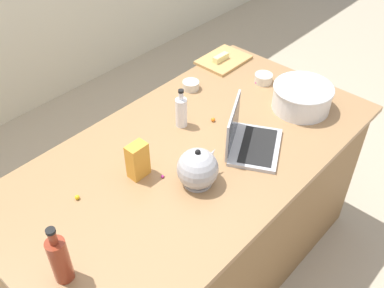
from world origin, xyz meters
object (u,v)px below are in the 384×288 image
at_px(ramekin_small, 263,78).
at_px(ramekin_medium, 191,85).
at_px(mixing_bowl_large, 302,97).
at_px(candy_bag, 138,160).
at_px(bottle_soy, 60,259).
at_px(kettle, 198,169).
at_px(laptop, 248,140).
at_px(butter_stick_left, 221,58).
at_px(bottle_vinegar, 181,111).
at_px(cutting_board, 223,60).

bearing_deg(ramekin_small, ramekin_medium, 141.56).
height_order(mixing_bowl_large, candy_bag, candy_bag).
relative_size(ramekin_small, candy_bag, 0.60).
relative_size(bottle_soy, kettle, 1.23).
relative_size(bottle_soy, ramekin_small, 2.58).
xyz_separation_m(laptop, candy_bag, (-0.47, 0.24, 0.04)).
bearing_deg(butter_stick_left, laptop, -131.21).
bearing_deg(ramekin_small, bottle_vinegar, 173.01).
relative_size(laptop, bottle_soy, 1.44).
height_order(cutting_board, candy_bag, candy_bag).
xyz_separation_m(kettle, ramekin_small, (0.85, 0.25, -0.05)).
height_order(ramekin_medium, candy_bag, candy_bag).
height_order(bottle_vinegar, candy_bag, bottle_vinegar).
bearing_deg(bottle_vinegar, cutting_board, 21.04).
bearing_deg(bottle_vinegar, butter_stick_left, 21.91).
height_order(laptop, mixing_bowl_large, laptop).
bearing_deg(kettle, candy_bag, 122.10).
height_order(laptop, cutting_board, laptop).
distance_m(kettle, ramekin_medium, 0.73).
height_order(bottle_vinegar, cutting_board, bottle_vinegar).
height_order(butter_stick_left, ramekin_medium, butter_stick_left).
distance_m(mixing_bowl_large, bottle_soy, 1.44).
xyz_separation_m(laptop, butter_stick_left, (0.52, 0.59, -0.01)).
xyz_separation_m(bottle_vinegar, bottle_soy, (-0.91, -0.29, 0.02)).
bearing_deg(ramekin_small, laptop, -151.89).
distance_m(cutting_board, butter_stick_left, 0.04).
xyz_separation_m(bottle_vinegar, ramekin_small, (0.60, -0.07, -0.06)).
distance_m(laptop, mixing_bowl_large, 0.44).
bearing_deg(mixing_bowl_large, bottle_soy, 177.11).
bearing_deg(mixing_bowl_large, ramekin_small, 75.56).
relative_size(bottle_soy, cutting_board, 0.88).
bearing_deg(ramekin_small, butter_stick_left, 89.46).
xyz_separation_m(bottle_soy, ramekin_small, (1.51, 0.22, -0.08)).
relative_size(kettle, ramekin_medium, 2.29).
height_order(mixing_bowl_large, kettle, kettle).
height_order(laptop, candy_bag, laptop).
relative_size(laptop, bottle_vinegar, 1.80).
bearing_deg(cutting_board, ramekin_medium, -171.02).
xyz_separation_m(mixing_bowl_large, ramekin_small, (0.07, 0.29, -0.05)).
height_order(bottle_vinegar, ramekin_medium, bottle_vinegar).
xyz_separation_m(mixing_bowl_large, candy_bag, (-0.91, 0.26, 0.01)).
bearing_deg(kettle, ramekin_small, 16.67).
bearing_deg(candy_bag, bottle_soy, -160.47).
bearing_deg(bottle_vinegar, ramekin_medium, 34.27).
bearing_deg(bottle_soy, cutting_board, 19.11).
bearing_deg(laptop, butter_stick_left, 48.79).
relative_size(kettle, ramekin_small, 2.10).
relative_size(bottle_vinegar, cutting_board, 0.70).
bearing_deg(ramekin_medium, candy_bag, -156.15).
height_order(mixing_bowl_large, ramekin_medium, mixing_bowl_large).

